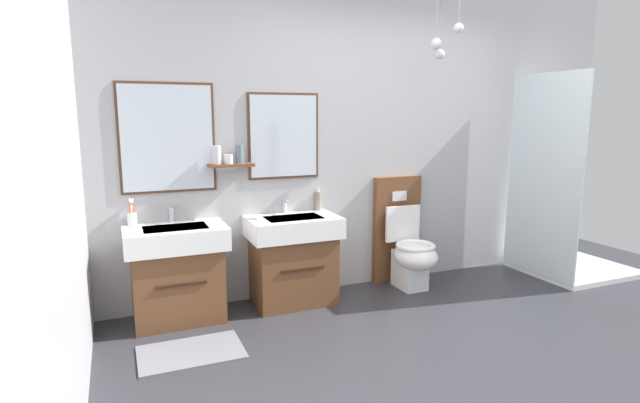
% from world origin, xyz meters
% --- Properties ---
extents(ground_plane, '(6.39, 4.77, 0.10)m').
position_xyz_m(ground_plane, '(0.00, 0.00, -0.05)').
color(ground_plane, '#2D2D33').
rests_on(ground_plane, ground).
extents(wall_back, '(5.19, 0.62, 2.80)m').
position_xyz_m(wall_back, '(-0.02, 1.72, 1.40)').
color(wall_back, '#A8A8AA').
rests_on(wall_back, ground).
extents(wall_left, '(0.12, 3.57, 2.80)m').
position_xyz_m(wall_left, '(-2.54, 0.00, 1.40)').
color(wall_left, '#A8A8AA').
rests_on(wall_left, ground).
extents(bath_mat, '(0.68, 0.44, 0.01)m').
position_xyz_m(bath_mat, '(-1.87, 0.86, 0.01)').
color(bath_mat, slate).
rests_on(bath_mat, ground).
extents(vanity_sink_left, '(0.74, 0.50, 0.74)m').
position_xyz_m(vanity_sink_left, '(-1.87, 1.45, 0.39)').
color(vanity_sink_left, brown).
rests_on(vanity_sink_left, ground).
extents(tap_on_left_sink, '(0.03, 0.13, 0.11)m').
position_xyz_m(tap_on_left_sink, '(-1.87, 1.64, 0.81)').
color(tap_on_left_sink, silver).
rests_on(tap_on_left_sink, vanity_sink_left).
extents(vanity_sink_right, '(0.74, 0.50, 0.74)m').
position_xyz_m(vanity_sink_right, '(-0.93, 1.45, 0.39)').
color(vanity_sink_right, brown).
rests_on(vanity_sink_right, ground).
extents(tap_on_right_sink, '(0.03, 0.13, 0.11)m').
position_xyz_m(tap_on_right_sink, '(-0.93, 1.64, 0.81)').
color(tap_on_right_sink, silver).
rests_on(tap_on_right_sink, vanity_sink_right).
extents(toilet, '(0.48, 0.62, 1.00)m').
position_xyz_m(toilet, '(0.18, 1.46, 0.38)').
color(toilet, brown).
rests_on(toilet, ground).
extents(toothbrush_cup, '(0.07, 0.07, 0.21)m').
position_xyz_m(toothbrush_cup, '(-2.16, 1.62, 0.80)').
color(toothbrush_cup, silver).
rests_on(toothbrush_cup, vanity_sink_left).
extents(soap_dispenser, '(0.06, 0.06, 0.20)m').
position_xyz_m(soap_dispenser, '(-0.63, 1.63, 0.83)').
color(soap_dispenser, gray).
rests_on(soap_dispenser, vanity_sink_right).
extents(shower_tray, '(1.03, 0.87, 1.95)m').
position_xyz_m(shower_tray, '(1.80, 1.15, 0.39)').
color(shower_tray, white).
rests_on(shower_tray, ground).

